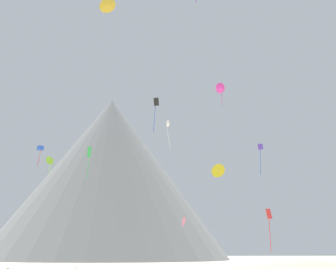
% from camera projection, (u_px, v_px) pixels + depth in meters
% --- Properties ---
extents(rock_massif, '(75.54, 75.54, 47.17)m').
position_uv_depth(rock_massif, '(109.00, 181.00, 128.15)').
color(rock_massif, slate).
rests_on(rock_massif, ground_plane).
extents(kite_gold_high, '(2.15, 0.68, 2.18)m').
position_uv_depth(kite_gold_high, '(107.00, 5.00, 57.22)').
color(kite_gold_high, gold).
extents(kite_black_mid, '(0.91, 0.74, 5.75)m').
position_uv_depth(kite_black_mid, '(156.00, 107.00, 69.32)').
color(kite_black_mid, black).
extents(kite_green_mid, '(0.62, 0.60, 4.92)m').
position_uv_depth(kite_green_mid, '(89.00, 156.00, 68.16)').
color(kite_green_mid, green).
extents(kite_rainbow_low, '(1.12, 1.84, 1.82)m').
position_uv_depth(kite_rainbow_low, '(183.00, 221.00, 80.39)').
color(kite_rainbow_low, '#E5668C').
extents(kite_white_mid, '(0.89, 1.23, 5.38)m').
position_uv_depth(kite_white_mid, '(167.00, 125.00, 80.56)').
color(kite_white_mid, white).
extents(kite_magenta_high, '(2.41, 1.59, 5.14)m').
position_uv_depth(kite_magenta_high, '(221.00, 88.00, 93.96)').
color(kite_magenta_high, '#D1339E').
extents(kite_lime_mid, '(1.62, 1.50, 3.24)m').
position_uv_depth(kite_lime_mid, '(49.00, 161.00, 78.10)').
color(kite_lime_mid, '#8CD133').
extents(kite_blue_mid, '(1.37, 1.38, 4.21)m').
position_uv_depth(kite_blue_mid, '(40.00, 148.00, 88.05)').
color(kite_blue_mid, blue).
extents(kite_indigo_mid, '(0.81, 0.45, 5.16)m').
position_uv_depth(kite_indigo_mid, '(260.00, 152.00, 71.37)').
color(kite_indigo_mid, '#5138B2').
extents(kite_red_low, '(1.06, 0.82, 5.58)m').
position_uv_depth(kite_red_low, '(269.00, 219.00, 57.75)').
color(kite_red_low, red).
extents(kite_yellow_low, '(1.72, 1.40, 1.72)m').
position_uv_depth(kite_yellow_low, '(218.00, 171.00, 52.63)').
color(kite_yellow_low, yellow).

